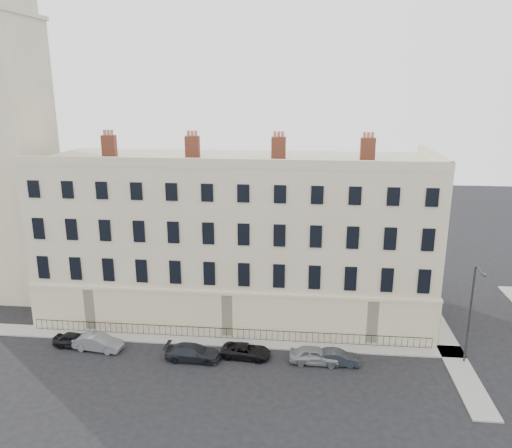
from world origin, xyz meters
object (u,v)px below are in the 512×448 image
object	(u,v)px
car_a	(75,340)
car_d	(246,351)
streetlamp	(471,311)
car_b	(98,342)
car_f	(337,358)
car_e	(315,355)
car_c	(193,352)

from	to	relation	value
car_a	car_d	size ratio (longest dim) A/B	0.90
car_d	streetlamp	bearing A→B (deg)	-81.83
car_d	car_b	bearing A→B (deg)	95.61
car_f	streetlamp	xyz separation A→B (m)	(10.22, 1.20, 3.97)
car_e	car_c	bearing A→B (deg)	93.86
car_a	car_e	size ratio (longest dim) A/B	0.90
car_b	streetlamp	bearing A→B (deg)	-81.36
car_e	car_f	bearing A→B (deg)	-89.83
car_a	car_c	bearing A→B (deg)	-90.03
car_b	car_c	bearing A→B (deg)	-88.46
car_c	car_e	xyz separation A→B (m)	(9.80, 0.51, 0.04)
car_b	car_f	size ratio (longest dim) A/B	1.15
car_f	streetlamp	bearing A→B (deg)	-82.77
car_f	streetlamp	size ratio (longest dim) A/B	0.44
car_b	streetlamp	xyz separation A→B (m)	(30.09, 0.91, 3.88)
car_a	car_f	distance (m)	22.04
car_a	car_d	distance (m)	14.70
car_e	car_f	distance (m)	1.77
car_f	streetlamp	world-z (taller)	streetlamp
car_b	car_c	distance (m)	8.35
car_b	car_d	bearing A→B (deg)	-82.86
car_a	streetlamp	world-z (taller)	streetlamp
car_b	car_e	world-z (taller)	car_e
car_d	car_c	bearing A→B (deg)	106.50
car_a	car_d	bearing A→B (deg)	-85.18
car_e	streetlamp	size ratio (longest dim) A/B	0.49
car_a	car_f	world-z (taller)	car_a
car_c	streetlamp	bearing A→B (deg)	-84.55
car_d	car_f	size ratio (longest dim) A/B	1.12
car_d	streetlamp	distance (m)	18.02
car_c	car_f	distance (m)	11.57
car_f	car_a	bearing A→B (deg)	89.12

